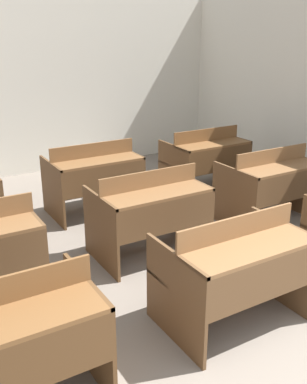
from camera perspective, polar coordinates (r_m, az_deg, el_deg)
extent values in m
cube|color=beige|center=(7.45, -13.70, 13.18)|extent=(6.10, 0.06, 2.79)
cube|color=beige|center=(7.49, 14.18, 15.02)|extent=(0.06, 3.43, 1.22)
cube|color=#52361D|center=(3.09, -8.19, -16.51)|extent=(0.03, 0.76, 0.73)
cube|color=brown|center=(2.61, -17.90, -15.52)|extent=(1.09, 0.36, 0.03)
cube|color=#52361D|center=(2.58, -16.49, -20.77)|extent=(1.03, 0.02, 0.33)
cube|color=#52361D|center=(3.28, -18.71, -19.65)|extent=(1.03, 0.04, 0.04)
cube|color=brown|center=(3.33, 2.70, -13.27)|extent=(0.03, 0.76, 0.73)
cube|color=brown|center=(3.94, 15.80, -8.48)|extent=(0.03, 0.76, 0.73)
cube|color=brown|center=(3.32, 12.43, -6.98)|extent=(1.09, 0.36, 0.03)
cube|color=brown|center=(3.30, 14.24, -10.84)|extent=(1.03, 0.02, 0.33)
cube|color=brown|center=(3.39, 10.61, -4.38)|extent=(1.09, 0.02, 0.17)
cube|color=brown|center=(3.73, 7.66, -8.57)|extent=(1.09, 0.31, 0.03)
cube|color=brown|center=(3.87, 7.48, -12.05)|extent=(1.03, 0.04, 0.04)
cube|color=brown|center=(4.15, -14.90, -6.89)|extent=(0.03, 0.76, 0.73)
cube|color=brown|center=(4.36, -6.73, -5.01)|extent=(0.03, 0.76, 0.73)
cube|color=brown|center=(4.84, 4.75, -2.33)|extent=(0.03, 0.76, 0.73)
cube|color=brown|center=(4.29, 0.64, -0.25)|extent=(1.09, 0.36, 0.03)
cube|color=brown|center=(4.22, 1.84, -3.21)|extent=(1.03, 0.02, 0.33)
cube|color=brown|center=(4.39, -0.51, 1.64)|extent=(1.09, 0.02, 0.17)
cube|color=brown|center=(4.73, -2.05, -2.08)|extent=(1.09, 0.31, 0.03)
cube|color=brown|center=(4.84, -2.01, -5.01)|extent=(1.03, 0.04, 0.04)
cube|color=brown|center=(5.21, 10.13, -0.93)|extent=(0.03, 0.76, 0.73)
cube|color=brown|center=(5.93, 17.92, 0.95)|extent=(0.03, 0.76, 0.73)
cube|color=brown|center=(5.32, 16.08, 2.98)|extent=(1.09, 0.36, 0.03)
cube|color=brown|center=(5.27, 17.23, 0.65)|extent=(1.03, 0.02, 0.33)
cube|color=brown|center=(5.41, 14.89, 4.46)|extent=(1.09, 0.02, 0.17)
cube|color=brown|center=(5.69, 12.75, 1.24)|extent=(1.09, 0.31, 0.03)
cube|color=brown|center=(5.78, 12.55, -1.26)|extent=(1.03, 0.04, 0.04)
cube|color=brown|center=(5.52, -12.69, 0.06)|extent=(0.03, 0.76, 0.73)
cube|color=brown|center=(5.91, -2.95, 1.84)|extent=(0.03, 0.76, 0.73)
cube|color=brown|center=(5.42, -6.98, 3.89)|extent=(1.09, 0.36, 0.03)
cube|color=brown|center=(5.32, -6.14, 1.62)|extent=(1.03, 0.02, 0.33)
cube|color=brown|center=(5.54, -7.75, 5.30)|extent=(1.09, 0.02, 0.17)
cube|color=brown|center=(5.87, -8.56, 2.09)|extent=(1.09, 0.31, 0.03)
cube|color=brown|center=(5.96, -8.43, -0.35)|extent=(1.03, 0.04, 0.04)
cube|color=#53361D|center=(6.20, 2.54, 2.72)|extent=(0.03, 0.76, 0.73)
cube|color=#53361D|center=(6.82, 10.01, 4.02)|extent=(0.03, 0.76, 0.73)
cube|color=brown|center=(6.25, 7.67, 6.02)|extent=(1.09, 0.36, 0.03)
cube|color=#53361D|center=(6.17, 8.58, 4.07)|extent=(1.03, 0.02, 0.33)
cube|color=brown|center=(6.36, 6.76, 7.22)|extent=(1.09, 0.02, 0.17)
cube|color=brown|center=(6.65, 5.30, 4.33)|extent=(1.09, 0.31, 0.03)
cube|color=#53361D|center=(6.73, 5.23, 2.14)|extent=(1.03, 0.04, 0.04)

